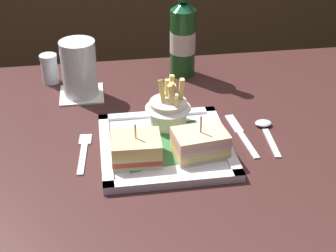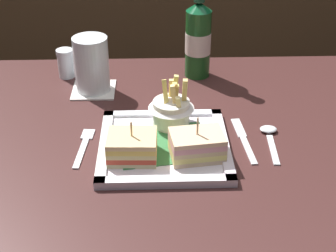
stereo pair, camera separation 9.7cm
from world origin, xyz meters
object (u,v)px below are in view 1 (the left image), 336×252
Objects in this scene: dining_table at (170,198)px; sandwich_half_right at (200,143)px; water_glass at (79,71)px; knife at (241,133)px; square_plate at (165,146)px; sandwich_half_left at (136,149)px; fries_cup at (168,108)px; pepper_shaker at (70,69)px; spoon at (265,128)px; beer_bottle at (183,37)px; fork at (84,151)px; salt_shaker at (50,70)px.

sandwich_half_right is (0.04, -0.08, 0.19)m from dining_table.
water_glass is 0.78× the size of knife.
square_plate is 2.70× the size of sandwich_half_left.
square_plate is 2.35× the size of fries_cup.
water_glass is 1.71× the size of pepper_shaker.
sandwich_half_left is 0.12m from sandwich_half_right.
fries_cup is at bearing 110.54° from sandwich_half_right.
square_plate is at bearing -57.46° from water_glass.
pepper_shaker is (-0.13, 0.37, -0.00)m from sandwich_half_left.
knife is 1.25× the size of spoon.
beer_bottle reaches higher than knife.
knife is (0.07, -0.30, -0.10)m from beer_bottle.
sandwich_half_left is (-0.06, -0.04, 0.03)m from square_plate.
sandwich_half_right is at bearing -56.53° from pepper_shaker.
sandwich_half_left is 0.68× the size of fork.
knife is 0.05m from spoon.
water_glass is 0.24m from fork.
spoon reaches higher than fork.
pepper_shaker reaches higher than salt_shaker.
sandwich_half_right is at bearing -53.02° from water_glass.
dining_table is 0.21m from fries_cup.
square_plate is at bearing -5.61° from fork.
square_plate is 0.16m from knife.
dining_table is 8.43× the size of water_glass.
beer_bottle is 0.32m from knife.
water_glass is at bearing 129.79° from dining_table.
fries_cup is 1.41× the size of pepper_shaker.
square_plate is 2.36× the size of sandwich_half_right.
fork is (-0.25, -0.31, -0.10)m from beer_bottle.
dining_table is 0.22m from sandwich_half_left.
sandwich_half_left is at bearing -30.06° from fork.
pepper_shaker is at bearing 123.47° from sandwich_half_right.
beer_bottle is at bearing 103.04° from knife.
square_plate is at bearing -54.63° from salt_shaker.
pepper_shaker is at bearing 119.34° from square_plate.
dining_table is 0.24m from fork.
beer_bottle is 3.39× the size of pepper_shaker.
dining_table is 7.96× the size of fork.
beer_bottle reaches higher than spoon.
knife reaches higher than dining_table.
fork is 0.32m from pepper_shaker.
sandwich_half_right is 0.13m from knife.
fork is at bearing 165.41° from sandwich_half_right.
dining_table is 0.17m from square_plate.
sandwich_half_left reaches higher than fork.
sandwich_half_left is at bearing -145.52° from square_plate.
water_glass is at bearing 108.97° from sandwich_half_left.
water_glass is 0.94× the size of fork.
sandwich_half_left is 1.23× the size of pepper_shaker.
salt_shaker is at bearing 146.91° from spoon.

